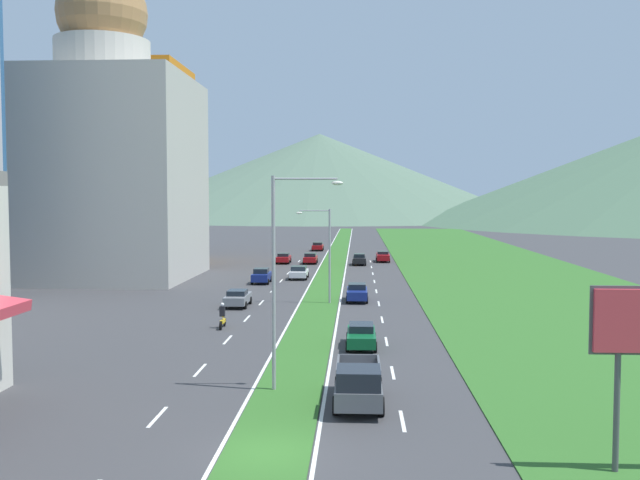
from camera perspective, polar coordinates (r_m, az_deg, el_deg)
The scene contains 43 objects.
ground_plane at distance 26.48m, azimuth -4.34°, elevation -16.82°, with size 600.00×600.00×0.00m, color #38383A.
grass_median at distance 85.18m, azimuth 0.84°, elevation -2.68°, with size 3.20×240.00×0.06m, color #2D6023.
grass_verge_right at distance 86.88m, azimuth 14.56°, elevation -2.67°, with size 24.00×240.00×0.06m, color #2D6023.
lane_dash_left_3 at distance 31.17m, azimuth -12.98°, elevation -13.73°, with size 0.16×2.80×0.01m, color silver.
lane_dash_left_4 at distance 38.64m, azimuth -9.66°, elevation -10.31°, with size 0.16×2.80×0.01m, color silver.
lane_dash_left_5 at distance 46.28m, azimuth -7.47°, elevation -7.98°, with size 0.16×2.80×0.01m, color silver.
lane_dash_left_6 at distance 54.02m, azimuth -5.91°, elevation -6.31°, with size 0.16×2.80×0.01m, color silver.
lane_dash_left_7 at distance 61.83m, azimuth -4.76°, elevation -5.06°, with size 0.16×2.80×0.01m, color silver.
lane_dash_left_8 at distance 69.68m, azimuth -3.87°, elevation -4.09°, with size 0.16×2.80×0.01m, color silver.
lane_dash_left_9 at distance 77.56m, azimuth -3.16°, elevation -3.31°, with size 0.16×2.80×0.01m, color silver.
lane_dash_left_10 at distance 85.46m, azimuth -2.58°, elevation -2.68°, with size 0.16×2.80×0.01m, color silver.
lane_dash_left_11 at distance 93.37m, azimuth -2.10°, elevation -2.16°, with size 0.16×2.80×0.01m, color silver.
lane_dash_left_12 at distance 101.30m, azimuth -1.70°, elevation -1.71°, with size 0.16×2.80×0.01m, color silver.
lane_dash_right_3 at distance 30.10m, azimuth 6.67°, elevation -14.30°, with size 0.16×2.80×0.01m, color silver.
lane_dash_right_4 at distance 37.78m, azimuth 5.89°, elevation -10.60°, with size 0.16×2.80×0.01m, color silver.
lane_dash_right_5 at distance 45.57m, azimuth 5.38°, elevation -8.15°, with size 0.16×2.80×0.01m, color silver.
lane_dash_right_6 at distance 53.41m, azimuth 5.03°, elevation -6.42°, with size 0.16×2.80×0.01m, color silver.
lane_dash_right_7 at distance 61.30m, azimuth 4.77°, elevation -5.14°, with size 0.16×2.80×0.01m, color silver.
lane_dash_right_8 at distance 69.21m, azimuth 4.57°, elevation -4.15°, with size 0.16×2.80×0.01m, color silver.
lane_dash_right_9 at distance 77.13m, azimuth 4.41°, elevation -3.36°, with size 0.16×2.80×0.01m, color silver.
lane_dash_right_10 at distance 85.07m, azimuth 4.28°, elevation -2.72°, with size 0.16×2.80×0.01m, color silver.
lane_dash_right_11 at distance 93.02m, azimuth 4.17°, elevation -2.18°, with size 0.16×2.80×0.01m, color silver.
lane_dash_right_12 at distance 100.98m, azimuth 4.08°, elevation -1.74°, with size 0.16×2.80×0.01m, color silver.
edge_line_median_left at distance 85.27m, azimuth -0.33°, elevation -2.69°, with size 0.16×240.00×0.01m, color silver.
edge_line_median_right at distance 85.14m, azimuth 2.02°, elevation -2.70°, with size 0.16×240.00×0.01m, color silver.
domed_building at distance 83.65m, azimuth -16.99°, elevation 6.43°, with size 19.52×19.52×34.59m.
midrise_colored at distance 104.65m, azimuth -14.84°, elevation 5.94°, with size 14.74×14.74×27.74m, color orange.
hill_far_left at distance 345.44m, azimuth -17.00°, elevation 3.66°, with size 126.48×126.48×22.29m, color #47664C.
hill_far_center at distance 311.37m, azimuth -0.03°, elevation 5.19°, with size 183.56×183.56×36.84m, color #516B56.
street_lamp_near at distance 33.27m, azimuth -3.16°, elevation -2.27°, with size 3.37×0.40×10.19m.
street_lamp_mid at distance 60.67m, azimuth 0.44°, elevation -0.69°, with size 2.98×0.28×8.17m.
car_0 at distance 97.89m, azimuth -2.96°, elevation -1.47°, with size 1.89×4.17×1.43m.
car_1 at distance 121.06m, azimuth -0.19°, elevation -0.51°, with size 1.95×4.30×1.45m.
car_2 at distance 59.87m, azimuth -6.66°, elevation -4.65°, with size 1.92×4.40×1.41m.
car_3 at distance 43.65m, azimuth 3.35°, elevation -7.68°, with size 1.85×4.56×1.42m.
car_4 at distance 95.79m, azimuth 3.19°, elevation -1.56°, with size 1.87×4.11×1.50m.
car_5 at distance 100.74m, azimuth 5.09°, elevation -1.31°, with size 1.92×4.79×1.49m.
car_6 at distance 79.33m, azimuth -1.72°, elevation -2.62°, with size 2.04×4.32×1.46m.
car_7 at distance 62.52m, azimuth 3.01°, elevation -4.23°, with size 1.91×4.39×1.56m.
car_8 at distance 75.58m, azimuth -4.74°, elevation -2.89°, with size 1.88×4.08×1.61m.
car_9 at distance 97.35m, azimuth -0.78°, elevation -1.48°, with size 1.90×4.01×1.48m.
pickup_truck_0 at distance 31.64m, azimuth 3.12°, elevation -11.55°, with size 2.18×5.40×2.00m.
motorcycle_rider at distance 50.23m, azimuth -7.87°, elevation -6.22°, with size 0.36×2.00×1.80m.
Camera 1 is at (3.22, -24.63, 9.19)m, focal length 39.66 mm.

